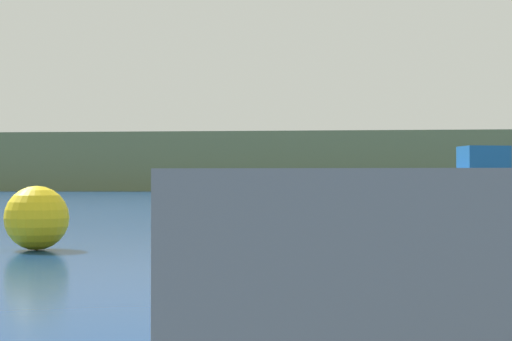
% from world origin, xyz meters
% --- Properties ---
extents(hillside_backdrop, '(140.00, 10.23, 5.21)m').
position_xyz_m(hillside_backdrop, '(0.00, 73.16, 2.61)').
color(hillside_backdrop, '#6B7A51').
rests_on(hillside_backdrop, ground).
extents(fishing_boat_blue, '(6.39, 3.19, 5.31)m').
position_xyz_m(fishing_boat_blue, '(4.90, 34.34, 0.85)').
color(fishing_boat_blue, blue).
rests_on(fishing_boat_blue, ground).
extents(mooring_buoy, '(0.76, 0.76, 0.76)m').
position_xyz_m(mooring_buoy, '(-5.17, 6.17, 0.38)').
color(mooring_buoy, yellow).
rests_on(mooring_buoy, ground).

